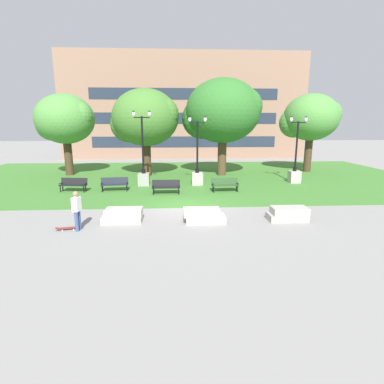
% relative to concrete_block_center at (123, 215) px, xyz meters
% --- Properties ---
extents(ground_plane, '(140.00, 140.00, 0.00)m').
position_rel_concrete_block_center_xyz_m(ground_plane, '(3.01, 2.19, -0.31)').
color(ground_plane, gray).
extents(grass_lawn, '(40.00, 20.00, 0.02)m').
position_rel_concrete_block_center_xyz_m(grass_lawn, '(3.01, 12.19, -0.30)').
color(grass_lawn, '#3D752D').
rests_on(grass_lawn, ground).
extents(concrete_block_center, '(1.83, 0.90, 0.64)m').
position_rel_concrete_block_center_xyz_m(concrete_block_center, '(0.00, 0.00, 0.00)').
color(concrete_block_center, '#B2ADA3').
rests_on(concrete_block_center, ground).
extents(concrete_block_left, '(1.92, 0.90, 0.64)m').
position_rel_concrete_block_center_xyz_m(concrete_block_left, '(3.72, -0.23, 0.00)').
color(concrete_block_left, '#BCB7B2').
rests_on(concrete_block_left, ground).
extents(concrete_block_right, '(1.82, 0.90, 0.64)m').
position_rel_concrete_block_center_xyz_m(concrete_block_right, '(7.70, -0.20, 0.00)').
color(concrete_block_right, '#9E9991').
rests_on(concrete_block_right, ground).
extents(person_skateboarder, '(0.31, 0.61, 1.71)m').
position_rel_concrete_block_center_xyz_m(person_skateboarder, '(-1.71, -1.04, 0.66)').
color(person_skateboarder, '#384C7A').
rests_on(person_skateboarder, ground).
extents(skateboard, '(1.04, 0.41, 0.14)m').
position_rel_concrete_block_center_xyz_m(skateboard, '(-2.17, -0.95, -0.22)').
color(skateboard, maroon).
rests_on(skateboard, ground).
extents(park_bench_near_left, '(1.85, 0.71, 0.90)m').
position_rel_concrete_block_center_xyz_m(park_bench_near_left, '(-1.67, 6.68, 0.23)').
color(park_bench_near_left, '#1E232D').
rests_on(park_bench_near_left, grass_lawn).
extents(park_bench_near_right, '(1.85, 0.76, 0.90)m').
position_rel_concrete_block_center_xyz_m(park_bench_near_right, '(-4.38, 6.65, 0.23)').
color(park_bench_near_right, black).
rests_on(park_bench_near_right, grass_lawn).
extents(park_bench_far_left, '(1.80, 0.54, 0.90)m').
position_rel_concrete_block_center_xyz_m(park_bench_far_left, '(1.82, 5.57, 0.23)').
color(park_bench_far_left, black).
rests_on(park_bench_far_left, grass_lawn).
extents(park_bench_far_right, '(1.82, 0.62, 0.90)m').
position_rel_concrete_block_center_xyz_m(park_bench_far_right, '(5.73, 6.06, 0.23)').
color(park_bench_far_right, '#284723').
rests_on(park_bench_far_right, grass_lawn).
extents(lamp_post_left, '(1.32, 0.80, 5.01)m').
position_rel_concrete_block_center_xyz_m(lamp_post_left, '(4.06, 8.53, 0.73)').
color(lamp_post_left, '#ADA89E').
rests_on(lamp_post_left, grass_lawn).
extents(lamp_post_right, '(1.32, 0.80, 5.03)m').
position_rel_concrete_block_center_xyz_m(lamp_post_right, '(11.60, 8.91, 0.73)').
color(lamp_post_right, '#ADA89E').
rests_on(lamp_post_right, grass_lawn).
extents(lamp_post_center, '(1.32, 0.80, 5.37)m').
position_rel_concrete_block_center_xyz_m(lamp_post_center, '(0.11, 8.47, 0.79)').
color(lamp_post_center, gray).
rests_on(lamp_post_center, grass_lawn).
extents(tree_near_right, '(6.66, 6.34, 8.21)m').
position_rel_concrete_block_center_xyz_m(tree_near_right, '(6.46, 12.80, 5.15)').
color(tree_near_right, '#4C3823').
rests_on(tree_near_right, grass_lawn).
extents(tree_near_left, '(5.20, 4.95, 6.95)m').
position_rel_concrete_block_center_xyz_m(tree_near_left, '(-7.05, 13.64, 4.48)').
color(tree_near_left, '#42301E').
rests_on(tree_near_left, grass_lawn).
extents(tree_far_right, '(5.90, 5.62, 7.35)m').
position_rel_concrete_block_center_xyz_m(tree_far_right, '(-0.11, 12.93, 4.60)').
color(tree_far_right, '#42301E').
rests_on(tree_far_right, grass_lawn).
extents(tree_far_left, '(5.24, 4.99, 7.16)m').
position_rel_concrete_block_center_xyz_m(tree_far_left, '(14.93, 14.38, 4.67)').
color(tree_far_left, '#42301E').
rests_on(tree_far_left, grass_lawn).
extents(building_facade_distant, '(31.84, 1.03, 13.46)m').
position_rel_concrete_block_center_xyz_m(building_facade_distant, '(3.70, 26.69, 6.41)').
color(building_facade_distant, '#8E6B56').
rests_on(building_facade_distant, ground).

